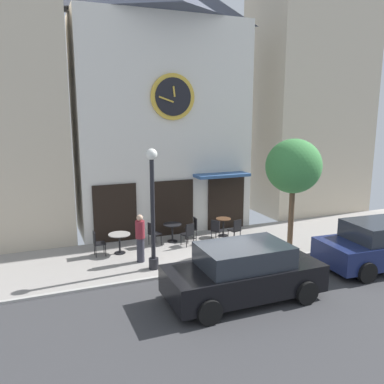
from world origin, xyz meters
TOP-DOWN VIEW (x-y plane):
  - ground_plane at (0.00, -1.19)m, footprint 24.12×10.76m
  - clock_building at (-0.48, 5.51)m, footprint 7.29×4.04m
  - neighbor_building_right at (7.53, 6.08)m, footprint 5.58×3.81m
  - street_lamp at (-2.33, 0.85)m, footprint 0.36×0.36m
  - street_tree at (2.85, 0.65)m, footprint 2.05×1.85m
  - cafe_table_near_curb at (-3.06, 2.71)m, footprint 0.79×0.79m
  - cafe_table_center_right at (-0.85, 3.24)m, footprint 0.72×0.72m
  - cafe_table_center_left at (1.35, 3.16)m, footprint 0.62×0.62m
  - cafe_chair_under_awning at (-3.85, 2.75)m, footprint 0.41×0.41m
  - cafe_chair_by_entrance at (-0.45, 2.51)m, footprint 0.50×0.50m
  - cafe_chair_near_lamp at (1.48, 2.33)m, footprint 0.49×0.49m
  - cafe_chair_corner at (-1.69, 3.09)m, footprint 0.51×0.51m
  - cafe_chair_facing_wall at (0.00, 3.19)m, footprint 0.43×0.43m
  - cafe_chair_mid_row at (0.75, 2.56)m, footprint 0.56×0.56m
  - pedestrian_maroon at (-2.57, 1.62)m, footprint 0.33×0.33m
  - parked_car_black at (-0.65, -2.11)m, footprint 4.31×2.04m
  - parked_car_navy at (4.77, -1.76)m, footprint 4.39×2.21m

SIDE VIEW (x-z plane):
  - ground_plane at x=0.00m, z-range -0.09..0.04m
  - cafe_table_center_left at x=1.35m, z-range 0.12..0.87m
  - cafe_table_center_right at x=-0.85m, z-range 0.16..0.88m
  - cafe_chair_under_awning at x=-3.85m, z-range 0.08..0.98m
  - cafe_chair_by_entrance at x=-0.45m, z-range 0.08..0.98m
  - cafe_chair_near_lamp at x=1.48m, z-range 0.08..0.98m
  - cafe_chair_corner at x=-1.69m, z-range 0.08..0.98m
  - cafe_chair_facing_wall at x=0.00m, z-range 0.08..0.98m
  - cafe_chair_mid_row at x=0.75m, z-range 0.08..0.98m
  - cafe_table_near_curb at x=-3.06m, z-range 0.18..0.91m
  - parked_car_black at x=-0.65m, z-range -0.01..1.54m
  - parked_car_navy at x=4.77m, z-range -0.01..1.54m
  - pedestrian_maroon at x=-2.57m, z-range 0.03..1.70m
  - street_lamp at x=-2.33m, z-range 0.03..3.98m
  - street_tree at x=2.85m, z-range 1.07..5.21m
  - clock_building at x=-0.48m, z-range 0.19..11.18m
  - neighbor_building_right at x=7.53m, z-range 0.00..13.68m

